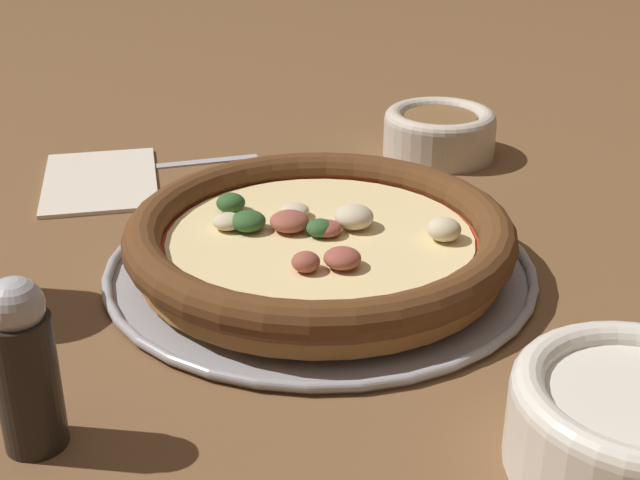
% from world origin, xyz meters
% --- Properties ---
extents(ground_plane, '(3.00, 3.00, 0.00)m').
position_xyz_m(ground_plane, '(0.00, 0.00, 0.00)').
color(ground_plane, brown).
extents(pizza_tray, '(0.34, 0.34, 0.01)m').
position_xyz_m(pizza_tray, '(0.00, 0.00, 0.00)').
color(pizza_tray, '#9E9EA3').
rests_on(pizza_tray, ground_plane).
extents(pizza, '(0.31, 0.31, 0.04)m').
position_xyz_m(pizza, '(-0.00, -0.00, 0.03)').
color(pizza, '#A86B33').
rests_on(pizza, pizza_tray).
extents(bowl_near, '(0.14, 0.14, 0.06)m').
position_xyz_m(bowl_near, '(0.26, 0.14, 0.03)').
color(bowl_near, silver).
rests_on(bowl_near, ground_plane).
extents(bowl_far, '(0.12, 0.12, 0.05)m').
position_xyz_m(bowl_far, '(-0.25, 0.17, 0.03)').
color(bowl_far, beige).
rests_on(bowl_far, ground_plane).
extents(napkin, '(0.17, 0.12, 0.01)m').
position_xyz_m(napkin, '(-0.22, -0.19, 0.00)').
color(napkin, beige).
rests_on(napkin, ground_plane).
extents(fork, '(0.04, 0.17, 0.00)m').
position_xyz_m(fork, '(-0.26, -0.12, 0.00)').
color(fork, '#B7B7BC').
rests_on(fork, ground_plane).
extents(pepper_shaker, '(0.04, 0.04, 0.11)m').
position_xyz_m(pepper_shaker, '(0.19, -0.19, 0.05)').
color(pepper_shaker, black).
rests_on(pepper_shaker, ground_plane).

